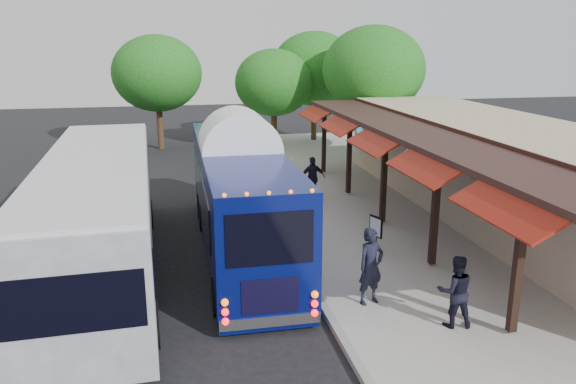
{
  "coord_description": "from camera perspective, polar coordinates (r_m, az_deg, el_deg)",
  "views": [
    {
      "loc": [
        -3.39,
        -14.05,
        6.51
      ],
      "look_at": [
        0.11,
        2.91,
        1.8
      ],
      "focal_mm": 35.0,
      "sensor_mm": 36.0,
      "label": 1
    }
  ],
  "objects": [
    {
      "name": "ground",
      "position": [
        15.85,
        1.75,
        -9.04
      ],
      "size": [
        90.0,
        90.0,
        0.0
      ],
      "primitive_type": "plane",
      "color": "black",
      "rests_on": "ground"
    },
    {
      "name": "sidewalk",
      "position": [
        20.92,
        12.63,
        -3.08
      ],
      "size": [
        10.0,
        40.0,
        0.15
      ],
      "primitive_type": "cube",
      "color": "#9E9B93",
      "rests_on": "ground"
    },
    {
      "name": "curb",
      "position": [
        19.47,
        -0.83,
        -4.09
      ],
      "size": [
        0.2,
        40.0,
        0.16
      ],
      "primitive_type": "cube",
      "color": "gray",
      "rests_on": "ground"
    },
    {
      "name": "station_shelter",
      "position": [
        22.05,
        20.95,
        1.99
      ],
      "size": [
        8.15,
        20.0,
        3.6
      ],
      "color": "tan",
      "rests_on": "ground"
    },
    {
      "name": "coach_bus",
      "position": [
        17.5,
        -4.9,
        -0.05
      ],
      "size": [
        2.42,
        11.22,
        3.57
      ],
      "rotation": [
        0.0,
        0.0,
        -0.0
      ],
      "color": "#070F57",
      "rests_on": "ground"
    },
    {
      "name": "city_bus",
      "position": [
        16.53,
        -18.6,
        -1.83
      ],
      "size": [
        3.29,
        12.82,
        3.42
      ],
      "rotation": [
        0.0,
        0.0,
        0.04
      ],
      "color": "gray",
      "rests_on": "ground"
    },
    {
      "name": "ped_a",
      "position": [
        14.06,
        8.41,
        -7.47
      ],
      "size": [
        0.82,
        0.67,
        1.95
      ],
      "primitive_type": "imported",
      "rotation": [
        0.0,
        0.0,
        0.32
      ],
      "color": "black",
      "rests_on": "sidewalk"
    },
    {
      "name": "ped_b",
      "position": [
        13.45,
        16.63,
        -9.63
      ],
      "size": [
        0.93,
        0.79,
        1.71
      ],
      "primitive_type": "imported",
      "rotation": [
        0.0,
        0.0,
        2.96
      ],
      "color": "black",
      "rests_on": "sidewalk"
    },
    {
      "name": "ped_c",
      "position": [
        23.09,
        2.53,
        1.46
      ],
      "size": [
        1.03,
        0.44,
        1.75
      ],
      "primitive_type": "imported",
      "rotation": [
        0.0,
        0.0,
        3.15
      ],
      "color": "black",
      "rests_on": "sidewalk"
    },
    {
      "name": "ped_d",
      "position": [
        28.46,
        -2.04,
        4.11
      ],
      "size": [
        1.29,
        0.99,
        1.77
      ],
      "primitive_type": "imported",
      "rotation": [
        0.0,
        0.0,
        2.81
      ],
      "color": "black",
      "rests_on": "sidewalk"
    },
    {
      "name": "sign_board",
      "position": [
        17.3,
        8.9,
        -3.68
      ],
      "size": [
        0.25,
        0.52,
        1.2
      ],
      "rotation": [
        0.0,
        0.0,
        0.39
      ],
      "color": "black",
      "rests_on": "sidewalk"
    },
    {
      "name": "tree_left",
      "position": [
        34.32,
        -1.45,
        11.04
      ],
      "size": [
        4.7,
        4.7,
        6.02
      ],
      "color": "#382314",
      "rests_on": "ground"
    },
    {
      "name": "tree_mid",
      "position": [
        36.72,
        2.71,
        12.4
      ],
      "size": [
        5.52,
        5.52,
        7.07
      ],
      "color": "#382314",
      "rests_on": "ground"
    },
    {
      "name": "tree_right",
      "position": [
        32.41,
        8.7,
        12.19
      ],
      "size": [
        5.73,
        5.73,
        7.34
      ],
      "color": "#382314",
      "rests_on": "ground"
    },
    {
      "name": "tree_far",
      "position": [
        35.12,
        -13.16,
        11.65
      ],
      "size": [
        5.34,
        5.34,
        6.84
      ],
      "color": "#382314",
      "rests_on": "ground"
    }
  ]
}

